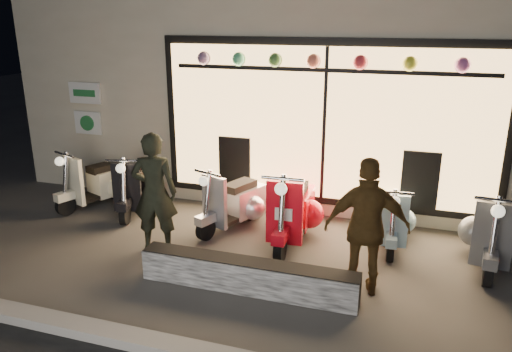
{
  "coord_description": "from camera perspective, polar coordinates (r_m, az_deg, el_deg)",
  "views": [
    {
      "loc": [
        2.14,
        -5.7,
        3.18
      ],
      "look_at": [
        0.1,
        0.6,
        1.05
      ],
      "focal_mm": 35.0,
      "sensor_mm": 36.0,
      "label": 1
    }
  ],
  "objects": [
    {
      "name": "scooter_red",
      "position": [
        7.43,
        4.27,
        -3.76
      ],
      "size": [
        0.52,
        1.57,
        1.13
      ],
      "rotation": [
        0.0,
        0.0,
        0.03
      ],
      "color": "black",
      "rests_on": "ground"
    },
    {
      "name": "woman",
      "position": [
        5.96,
        12.58,
        -5.77
      ],
      "size": [
        1.04,
        0.57,
        1.68
      ],
      "primitive_type": "imported",
      "rotation": [
        0.0,
        0.0,
        3.31
      ],
      "color": "#52391A",
      "rests_on": "ground"
    },
    {
      "name": "kerb",
      "position": [
        5.29,
        -10.33,
        -18.61
      ],
      "size": [
        40.0,
        0.25,
        0.12
      ],
      "primitive_type": "cube",
      "color": "slate",
      "rests_on": "ground"
    },
    {
      "name": "man",
      "position": [
        7.03,
        -11.51,
        -1.86
      ],
      "size": [
        0.71,
        0.56,
        1.71
      ],
      "primitive_type": "imported",
      "rotation": [
        0.0,
        0.0,
        3.41
      ],
      "color": "black",
      "rests_on": "ground"
    },
    {
      "name": "scooter_blue",
      "position": [
        7.58,
        15.21,
        -4.52
      ],
      "size": [
        0.47,
        1.32,
        0.94
      ],
      "rotation": [
        0.0,
        0.0,
        0.06
      ],
      "color": "black",
      "rests_on": "ground"
    },
    {
      "name": "shop_building",
      "position": [
        10.95,
        6.74,
        12.06
      ],
      "size": [
        10.2,
        6.23,
        4.2
      ],
      "color": "beige",
      "rests_on": "ground"
    },
    {
      "name": "graffiti_barrier",
      "position": [
        6.12,
        -0.97,
        -11.32
      ],
      "size": [
        2.68,
        0.28,
        0.4
      ],
      "primitive_type": "cube",
      "color": "black",
      "rests_on": "ground"
    },
    {
      "name": "scooter_cream",
      "position": [
        9.18,
        -17.14,
        -0.58
      ],
      "size": [
        0.8,
        1.4,
        1.01
      ],
      "rotation": [
        0.0,
        0.0,
        -0.38
      ],
      "color": "black",
      "rests_on": "ground"
    },
    {
      "name": "ground",
      "position": [
        6.87,
        -2.4,
        -9.76
      ],
      "size": [
        40.0,
        40.0,
        0.0
      ],
      "primitive_type": "plane",
      "color": "#383533",
      "rests_on": "ground"
    },
    {
      "name": "scooter_silver",
      "position": [
        7.86,
        -2.1,
        -2.89
      ],
      "size": [
        0.78,
        1.38,
        1.0
      ],
      "rotation": [
        0.0,
        0.0,
        -0.37
      ],
      "color": "black",
      "rests_on": "ground"
    },
    {
      "name": "scooter_grey",
      "position": [
        7.45,
        25.29,
        -5.62
      ],
      "size": [
        0.58,
        1.51,
        1.07
      ],
      "rotation": [
        0.0,
        0.0,
        -0.11
      ],
      "color": "black",
      "rests_on": "ground"
    },
    {
      "name": "scooter_black",
      "position": [
        8.8,
        -13.47,
        -1.05
      ],
      "size": [
        0.69,
        1.42,
        1.01
      ],
      "rotation": [
        0.0,
        0.0,
        0.26
      ],
      "color": "black",
      "rests_on": "ground"
    }
  ]
}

